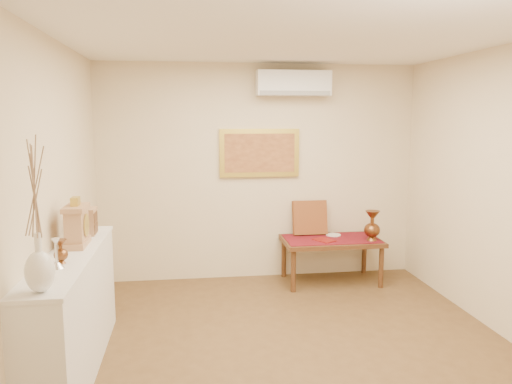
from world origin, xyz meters
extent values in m
plane|color=brown|center=(0.00, 0.00, 0.00)|extent=(4.50, 4.50, 0.00)
plane|color=white|center=(0.00, 0.00, 2.70)|extent=(4.50, 4.50, 0.00)
cube|color=beige|center=(0.00, 2.25, 1.35)|extent=(4.00, 0.02, 2.70)
cube|color=beige|center=(0.00, -2.25, 1.35)|extent=(4.00, 0.02, 2.70)
cube|color=beige|center=(-2.00, 0.00, 1.35)|extent=(0.02, 4.50, 2.70)
cube|color=maroon|center=(0.85, 1.88, 0.55)|extent=(1.14, 0.59, 0.01)
cylinder|color=white|center=(0.92, 2.03, 0.56)|extent=(0.19, 0.19, 0.01)
cube|color=maroon|center=(0.73, 1.78, 0.56)|extent=(0.28, 0.31, 0.01)
cube|color=maroon|center=(0.64, 2.14, 0.77)|extent=(0.43, 0.19, 0.44)
cube|color=silver|center=(-1.82, 0.00, 0.47)|extent=(0.35, 2.00, 0.95)
cube|color=silver|center=(-1.82, 0.00, 0.96)|extent=(0.37, 2.02, 0.03)
cube|color=tan|center=(-1.82, 0.25, 1.00)|extent=(0.16, 0.36, 0.05)
cube|color=tan|center=(-1.82, 0.25, 1.16)|extent=(0.14, 0.30, 0.25)
cylinder|color=beige|center=(-1.74, 0.25, 1.16)|extent=(0.01, 0.17, 0.17)
cylinder|color=gold|center=(-1.74, 0.25, 1.16)|extent=(0.01, 0.19, 0.19)
cube|color=tan|center=(-1.82, 0.25, 1.30)|extent=(0.17, 0.34, 0.04)
cube|color=gold|center=(-1.82, 0.25, 1.35)|extent=(0.06, 0.11, 0.07)
cube|color=tan|center=(-1.81, 0.66, 1.09)|extent=(0.15, 0.20, 0.22)
cube|color=#543019|center=(-1.74, 0.66, 1.04)|extent=(0.01, 0.17, 0.09)
cube|color=#543019|center=(-1.74, 0.66, 1.14)|extent=(0.01, 0.17, 0.09)
cube|color=tan|center=(-1.81, 0.66, 1.21)|extent=(0.16, 0.21, 0.02)
cube|color=#543019|center=(0.85, 1.88, 0.53)|extent=(1.20, 0.70, 0.05)
cylinder|color=#543019|center=(0.31, 1.59, 0.25)|extent=(0.06, 0.06, 0.50)
cylinder|color=#543019|center=(1.39, 1.59, 0.25)|extent=(0.06, 0.06, 0.50)
cylinder|color=#543019|center=(0.31, 2.17, 0.25)|extent=(0.06, 0.06, 0.50)
cylinder|color=#543019|center=(1.39, 2.17, 0.25)|extent=(0.06, 0.06, 0.50)
cube|color=gold|center=(0.00, 2.23, 1.60)|extent=(1.00, 0.05, 0.60)
cube|color=#B6713F|center=(0.00, 2.20, 1.60)|extent=(0.88, 0.01, 0.48)
cube|color=white|center=(0.40, 2.12, 2.45)|extent=(0.90, 0.24, 0.30)
cube|color=gray|center=(0.40, 2.00, 2.33)|extent=(0.86, 0.02, 0.05)
camera|label=1|loc=(-0.90, -3.95, 2.03)|focal=35.00mm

